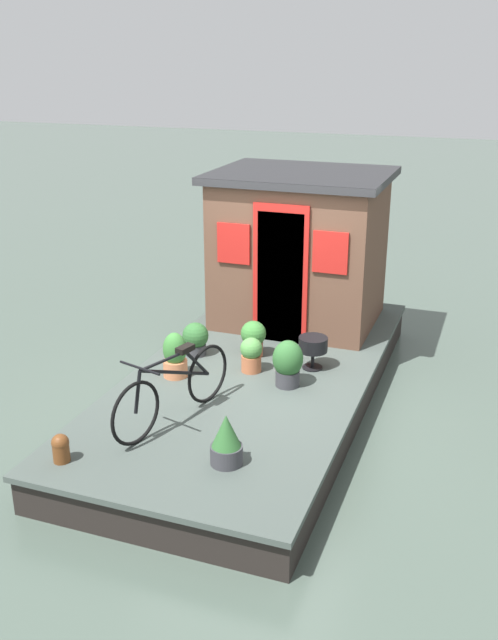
{
  "coord_description": "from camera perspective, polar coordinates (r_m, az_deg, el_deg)",
  "views": [
    {
      "loc": [
        -7.22,
        -2.57,
        3.96
      ],
      "look_at": [
        -0.2,
        0.0,
        1.14
      ],
      "focal_mm": 39.81,
      "sensor_mm": 36.0,
      "label": 1
    }
  ],
  "objects": [
    {
      "name": "bicycle",
      "position": [
        7.19,
        -6.07,
        -5.51
      ],
      "size": [
        1.68,
        0.62,
        0.77
      ],
      "color": "black",
      "rests_on": "houseboat_deck"
    },
    {
      "name": "houseboat_deck",
      "position": [
        8.53,
        0.46,
        -5.33
      ],
      "size": [
        5.82,
        2.68,
        0.44
      ],
      "color": "#424C47",
      "rests_on": "ground_plane"
    },
    {
      "name": "ground_plane",
      "position": [
        8.63,
        0.46,
        -6.64
      ],
      "size": [
        60.0,
        60.0,
        0.0
      ],
      "primitive_type": "plane",
      "color": "#47564C"
    },
    {
      "name": "potted_plant_mint",
      "position": [
        8.31,
        0.18,
        -2.76
      ],
      "size": [
        0.26,
        0.26,
        0.42
      ],
      "color": "#B2603D",
      "rests_on": "houseboat_deck"
    },
    {
      "name": "potted_plant_basil",
      "position": [
        7.94,
        3.13,
        -3.45
      ],
      "size": [
        0.34,
        0.34,
        0.54
      ],
      "color": "#38383D",
      "rests_on": "houseboat_deck"
    },
    {
      "name": "charcoal_grill",
      "position": [
        8.39,
        5.17,
        -2.07
      ],
      "size": [
        0.34,
        0.34,
        0.39
      ],
      "color": "black",
      "rests_on": "houseboat_deck"
    },
    {
      "name": "potted_plant_rosemary",
      "position": [
        6.51,
        -1.84,
        -9.67
      ],
      "size": [
        0.3,
        0.3,
        0.5
      ],
      "color": "#38383D",
      "rests_on": "houseboat_deck"
    },
    {
      "name": "potted_plant_thyme",
      "position": [
        8.72,
        0.35,
        -1.4
      ],
      "size": [
        0.31,
        0.31,
        0.45
      ],
      "color": "#935138",
      "rests_on": "houseboat_deck"
    },
    {
      "name": "potted_plant_fern",
      "position": [
        8.21,
        -5.98,
        -2.89
      ],
      "size": [
        0.28,
        0.28,
        0.54
      ],
      "color": "#C6754C",
      "rests_on": "houseboat_deck"
    },
    {
      "name": "houseboat_cabin",
      "position": [
        9.7,
        4.09,
        5.82
      ],
      "size": [
        1.88,
        2.3,
        2.07
      ],
      "color": "brown",
      "rests_on": "houseboat_deck"
    },
    {
      "name": "mooring_bollard",
      "position": [
        6.8,
        -14.9,
        -9.87
      ],
      "size": [
        0.16,
        0.16,
        0.28
      ],
      "color": "brown",
      "rests_on": "houseboat_deck"
    },
    {
      "name": "potted_plant_succulent",
      "position": [
        8.78,
        -4.32,
        -1.49
      ],
      "size": [
        0.33,
        0.33,
        0.42
      ],
      "color": "#38383D",
      "rests_on": "houseboat_deck"
    }
  ]
}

